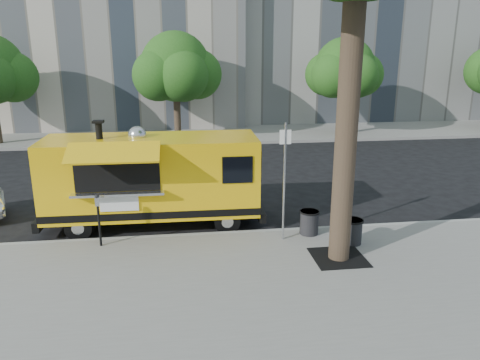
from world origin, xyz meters
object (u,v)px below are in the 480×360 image
(sign_post, at_px, (284,175))
(trash_bin_left, at_px, (309,222))
(far_tree_c, at_px, (345,68))
(parking_meter, at_px, (98,214))
(far_tree_b, at_px, (176,67))
(trash_bin_right, at_px, (352,231))
(food_truck, at_px, (151,178))

(sign_post, xyz_separation_m, trash_bin_left, (0.76, 0.25, -1.36))
(far_tree_c, height_order, parking_meter, far_tree_c)
(far_tree_b, distance_m, far_tree_c, 9.01)
(far_tree_c, height_order, trash_bin_right, far_tree_c)
(far_tree_c, xyz_separation_m, sign_post, (-6.45, -13.95, -1.87))
(sign_post, xyz_separation_m, trash_bin_right, (1.65, -0.49, -1.36))
(food_truck, xyz_separation_m, trash_bin_right, (4.99, -2.25, -0.92))
(food_truck, bearing_deg, far_tree_c, 52.07)
(sign_post, xyz_separation_m, parking_meter, (-4.55, 0.20, -0.87))
(trash_bin_right, bearing_deg, far_tree_b, 105.91)
(sign_post, bearing_deg, far_tree_c, 65.19)
(far_tree_b, relative_size, trash_bin_right, 8.75)
(far_tree_b, bearing_deg, sign_post, -79.85)
(sign_post, height_order, parking_meter, sign_post)
(food_truck, bearing_deg, far_tree_b, 87.23)
(far_tree_b, height_order, sign_post, far_tree_b)
(far_tree_b, distance_m, sign_post, 14.61)
(food_truck, relative_size, trash_bin_left, 9.72)
(far_tree_c, xyz_separation_m, parking_meter, (-11.00, -13.75, -2.74))
(far_tree_b, distance_m, parking_meter, 14.48)
(parking_meter, distance_m, food_truck, 2.02)
(far_tree_c, bearing_deg, sign_post, -114.81)
(food_truck, xyz_separation_m, trash_bin_left, (4.10, -1.51, -0.92))
(far_tree_b, relative_size, food_truck, 0.90)
(far_tree_c, height_order, trash_bin_left, far_tree_c)
(far_tree_c, xyz_separation_m, trash_bin_left, (-5.69, -13.70, -3.23))
(sign_post, relative_size, parking_meter, 2.25)
(food_truck, bearing_deg, trash_bin_right, -23.47)
(sign_post, height_order, food_truck, sign_post)
(trash_bin_left, bearing_deg, food_truck, 159.70)
(food_truck, bearing_deg, trash_bin_left, -19.46)
(far_tree_c, distance_m, trash_bin_right, 15.55)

